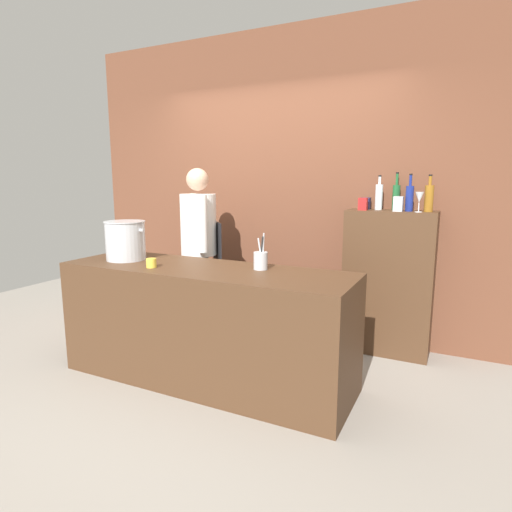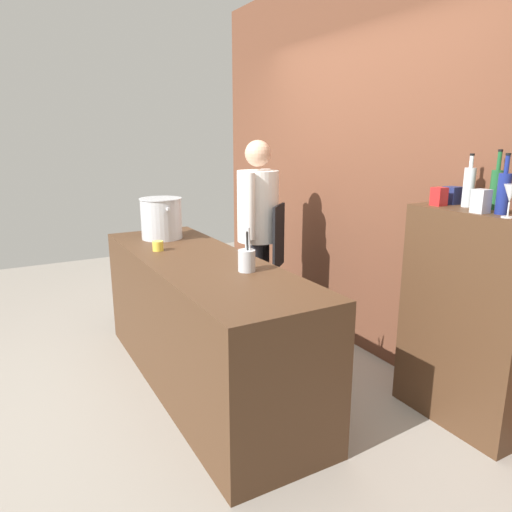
{
  "view_description": "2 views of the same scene",
  "coord_description": "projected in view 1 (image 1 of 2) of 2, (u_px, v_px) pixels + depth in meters",
  "views": [
    {
      "loc": [
        1.74,
        -2.65,
        1.55
      ],
      "look_at": [
        0.22,
        0.45,
        0.93
      ],
      "focal_mm": 29.9,
      "sensor_mm": 36.0,
      "label": 1
    },
    {
      "loc": [
        2.81,
        -1.15,
        1.68
      ],
      "look_at": [
        0.16,
        0.34,
        0.91
      ],
      "focal_mm": 33.08,
      "sensor_mm": 36.0,
      "label": 2
    }
  ],
  "objects": [
    {
      "name": "butter_jar",
      "position": [
        151.0,
        263.0,
        3.21
      ],
      "size": [
        0.08,
        0.08,
        0.07
      ],
      "primitive_type": "cylinder",
      "color": "yellow",
      "rests_on": "prep_counter"
    },
    {
      "name": "wine_bottle_clear",
      "position": [
        379.0,
        196.0,
        3.76
      ],
      "size": [
        0.06,
        0.06,
        0.3
      ],
      "color": "silver",
      "rests_on": "bar_cabinet"
    },
    {
      "name": "bar_cabinet",
      "position": [
        388.0,
        283.0,
        3.8
      ],
      "size": [
        0.76,
        0.32,
        1.29
      ],
      "primitive_type": "cube",
      "color": "#472D1C",
      "rests_on": "ground_plane"
    },
    {
      "name": "ground_plane",
      "position": [
        207.0,
        379.0,
        3.37
      ],
      "size": [
        8.0,
        8.0,
        0.0
      ],
      "primitive_type": "plane",
      "color": "gray"
    },
    {
      "name": "prep_counter",
      "position": [
        205.0,
        325.0,
        3.29
      ],
      "size": [
        2.29,
        0.7,
        0.9
      ],
      "primitive_type": "cube",
      "color": "#472D1C",
      "rests_on": "ground_plane"
    },
    {
      "name": "wine_bottle_cobalt",
      "position": [
        410.0,
        198.0,
        3.58
      ],
      "size": [
        0.07,
        0.07,
        0.31
      ],
      "color": "navy",
      "rests_on": "bar_cabinet"
    },
    {
      "name": "wine_bottle_amber",
      "position": [
        429.0,
        198.0,
        3.52
      ],
      "size": [
        0.07,
        0.07,
        0.31
      ],
      "color": "#8C5919",
      "rests_on": "bar_cabinet"
    },
    {
      "name": "utensil_crock",
      "position": [
        261.0,
        260.0,
        3.14
      ],
      "size": [
        0.1,
        0.1,
        0.27
      ],
      "color": "#B7BABF",
      "rests_on": "prep_counter"
    },
    {
      "name": "spice_tin_silver",
      "position": [
        398.0,
        204.0,
        3.57
      ],
      "size": [
        0.08,
        0.08,
        0.13
      ],
      "primitive_type": "cube",
      "color": "#B2B2B7",
      "rests_on": "bar_cabinet"
    },
    {
      "name": "wine_glass_tall",
      "position": [
        419.0,
        198.0,
        3.48
      ],
      "size": [
        0.07,
        0.07,
        0.17
      ],
      "color": "silver",
      "rests_on": "bar_cabinet"
    },
    {
      "name": "wine_bottle_green",
      "position": [
        396.0,
        196.0,
        3.74
      ],
      "size": [
        0.06,
        0.06,
        0.33
      ],
      "color": "#1E592D",
      "rests_on": "bar_cabinet"
    },
    {
      "name": "spice_tin_red",
      "position": [
        363.0,
        204.0,
        3.73
      ],
      "size": [
        0.07,
        0.07,
        0.11
      ],
      "primitive_type": "cube",
      "color": "red",
      "rests_on": "bar_cabinet"
    },
    {
      "name": "brick_back_panel",
      "position": [
        278.0,
        185.0,
        4.34
      ],
      "size": [
        4.4,
        0.1,
        3.0
      ],
      "primitive_type": "cube",
      "color": "brown",
      "rests_on": "ground_plane"
    },
    {
      "name": "stockpot_large",
      "position": [
        125.0,
        240.0,
        3.51
      ],
      "size": [
        0.39,
        0.33,
        0.32
      ],
      "color": "#B7BABF",
      "rests_on": "prep_counter"
    },
    {
      "name": "chef",
      "position": [
        199.0,
        242.0,
        4.09
      ],
      "size": [
        0.44,
        0.45,
        1.66
      ],
      "rotation": [
        0.0,
        0.0,
        2.32
      ],
      "color": "black",
      "rests_on": "ground_plane"
    },
    {
      "name": "spice_tin_navy",
      "position": [
        365.0,
        203.0,
        3.85
      ],
      "size": [
        0.09,
        0.09,
        0.1
      ],
      "primitive_type": "cube",
      "color": "navy",
      "rests_on": "bar_cabinet"
    }
  ]
}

